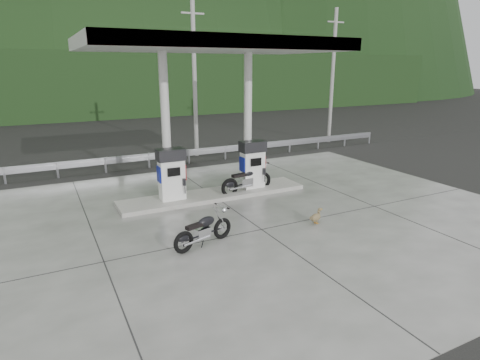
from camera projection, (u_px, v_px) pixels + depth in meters
name	position (u px, v px, depth m)	size (l,w,h in m)	color
ground	(246.00, 219.00, 12.73)	(160.00, 160.00, 0.00)	black
forecourt_apron	(246.00, 219.00, 12.73)	(18.00, 14.00, 0.02)	#63635E
pump_island	(214.00, 195.00, 14.85)	(7.00, 1.40, 0.15)	gray
gas_pump_left	(172.00, 174.00, 13.89)	(0.95, 0.55, 1.80)	white
gas_pump_right	(253.00, 164.00, 15.28)	(0.95, 0.55, 1.80)	white
canopy_column_left	(166.00, 127.00, 13.79)	(0.30, 0.30, 5.00)	silver
canopy_column_right	(248.00, 121.00, 15.19)	(0.30, 0.30, 5.00)	silver
canopy_roof	(212.00, 45.00, 13.41)	(8.50, 5.00, 0.40)	silver
guardrail	(169.00, 151.00, 19.40)	(26.00, 0.16, 1.42)	#94959B
road	(151.00, 152.00, 22.59)	(60.00, 7.00, 0.01)	black
utility_pole_b	(195.00, 80.00, 20.65)	(0.22, 0.22, 8.00)	gray
utility_pole_c	(332.00, 78.00, 24.58)	(0.22, 0.22, 8.00)	gray
tree_band	(97.00, 85.00, 37.62)	(80.00, 6.00, 6.00)	black
forested_hills	(71.00, 96.00, 64.16)	(100.00, 40.00, 140.00)	black
motorcycle_left	(247.00, 180.00, 15.18)	(2.11, 0.67, 1.00)	black
motorcycle_right	(204.00, 230.00, 10.72)	(1.80, 0.57, 0.85)	black
duck	(316.00, 218.00, 12.26)	(0.55, 0.15, 0.39)	brown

